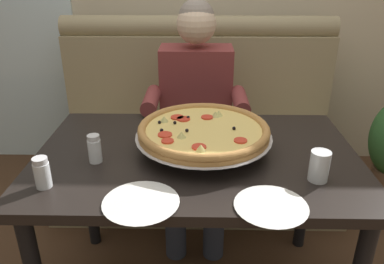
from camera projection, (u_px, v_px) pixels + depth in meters
name	position (u px, v px, depth m)	size (l,w,h in m)	color
booth_bench	(197.00, 138.00, 2.48)	(1.76, 0.78, 1.13)	#998966
dining_table	(196.00, 173.00, 1.57)	(1.28, 0.83, 0.75)	black
diner_main	(196.00, 107.00, 2.10)	(0.54, 0.64, 1.27)	#2D3342
pizza	(203.00, 131.00, 1.52)	(0.55, 0.55, 0.12)	silver
shaker_pepper_flakes	(95.00, 151.00, 1.44)	(0.05, 0.05, 0.11)	white
shaker_oregano	(42.00, 175.00, 1.28)	(0.05, 0.05, 0.11)	white
plate_near_left	(141.00, 201.00, 1.21)	(0.25, 0.25, 0.02)	white
plate_near_right	(271.00, 204.00, 1.19)	(0.23, 0.23, 0.02)	white
drinking_glass	(319.00, 168.00, 1.32)	(0.07, 0.07, 0.11)	silver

